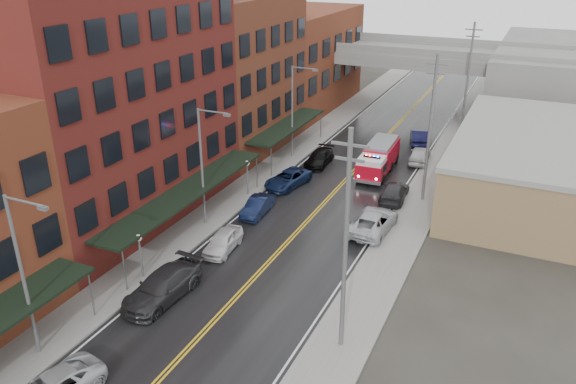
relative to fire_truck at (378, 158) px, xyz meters
The scene contains 31 objects.
road 9.85m from the fire_truck, 102.25° to the right, with size 11.00×160.00×0.02m, color black.
sidewalk_left 13.43m from the fire_truck, 134.53° to the right, with size 3.00×160.00×0.15m, color slate.
sidewalk_right 10.95m from the fire_truck, 61.20° to the right, with size 3.00×160.00×0.15m, color slate.
curb_left 12.33m from the fire_truck, 129.03° to the right, with size 0.30×160.00×0.15m, color gray.
curb_right 10.27m from the fire_truck, 69.37° to the right, with size 0.30×160.00×0.15m, color gray.
brick_building_b 23.79m from the fire_truck, 132.93° to the right, with size 9.00×20.00×18.00m, color #531916.
brick_building_c 16.54m from the fire_truck, behind, with size 9.00×15.00×15.00m, color brown.
brick_building_far 24.46m from the fire_truck, 129.74° to the left, with size 9.00×20.00×12.00m, color brown.
tan_building 13.98m from the fire_truck, ahead, with size 14.00×22.00×5.00m, color olive.
right_far_block 34.49m from the fire_truck, 62.40° to the left, with size 18.00×30.00×8.00m, color slate.
awning_1 19.15m from the fire_truck, 120.05° to the right, with size 2.60×18.00×3.09m.
awning_2 9.73m from the fire_truck, behind, with size 2.60×13.00×3.09m.
globe_lamp_1 25.01m from the fire_truck, 109.80° to the right, with size 0.44×0.44×3.12m.
globe_lamp_2 12.77m from the fire_truck, 131.65° to the right, with size 0.44×0.44×3.12m.
street_lamp_0 32.89m from the fire_truck, 105.29° to the right, with size 2.64×0.22×9.00m.
street_lamp_1 18.14m from the fire_truck, 119.03° to the right, with size 2.64×0.22×9.00m.
street_lamp_2 9.40m from the fire_truck, behind, with size 2.64×0.22×9.00m.
utility_pole_0 25.52m from the fire_truck, 78.18° to the right, with size 1.80×0.24×12.00m.
utility_pole_1 8.38m from the fire_truck, 41.36° to the right, with size 1.80×0.24×12.00m.
utility_pole_2 17.01m from the fire_truck, 71.65° to the left, with size 1.80×0.24×12.00m.
overpass 23.02m from the fire_truck, 95.25° to the left, with size 40.00×10.00×7.50m.
fire_truck is the anchor object (origin of this frame).
parked_car_left_3 25.51m from the fire_truck, 103.54° to the right, with size 2.35×5.77×1.67m, color #28282B.
parked_car_left_4 19.19m from the fire_truck, 107.19° to the right, with size 1.65×4.09×1.40m, color silver.
parked_car_left_5 13.77m from the fire_truck, 116.35° to the right, with size 1.40×4.03×1.33m, color #0E1632.
parked_car_left_6 8.90m from the fire_truck, 134.57° to the right, with size 2.28×4.94×1.37m, color #112043.
parked_car_left_7 5.73m from the fire_truck, behind, with size 1.89×4.66×1.35m, color black.
parked_car_right_0 11.71m from the fire_truck, 75.47° to the right, with size 2.60×5.63×1.56m, color #B4B9BD.
parked_car_right_1 6.12m from the fire_truck, 61.13° to the right, with size 1.96×4.83×1.40m, color #28282B.
parked_car_right_2 5.25m from the fire_truck, 55.70° to the left, with size 1.82×4.52×1.54m, color #B6B6B6.
parked_car_right_3 9.83m from the fire_truck, 80.02° to the left, with size 1.66×4.75×1.57m, color black.
Camera 1 is at (14.49, -7.73, 19.44)m, focal length 35.00 mm.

